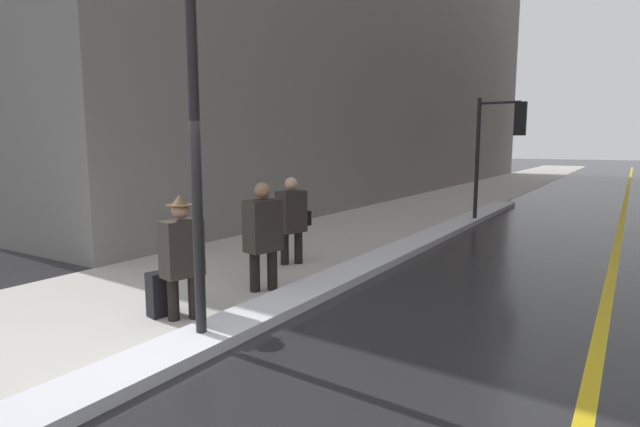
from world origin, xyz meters
TOP-DOWN VIEW (x-y plane):
  - ground_plane at (0.00, 0.00)m, footprint 160.00×160.00m
  - sidewalk_slab at (-2.00, 15.00)m, footprint 4.00×80.00m
  - road_centre_stripe at (4.00, 15.00)m, footprint 0.16×80.00m
  - snow_bank_curb at (0.21, 7.19)m, footprint 0.69×17.70m
  - lamp_post at (0.15, 0.58)m, footprint 0.28×0.28m
  - traffic_light_near at (1.07, 11.23)m, footprint 1.31×0.32m
  - pedestrian_nearside at (-0.58, 1.00)m, footprint 0.39×0.55m
  - pedestrian_trailing at (-0.51, 2.55)m, footprint 0.43×0.60m
  - pedestrian_with_shoulder_bag at (-1.15, 4.20)m, footprint 0.42×0.77m
  - rolling_suitcase at (-0.94, 0.96)m, footprint 0.29×0.40m

SIDE VIEW (x-z plane):
  - ground_plane at x=0.00m, z-range 0.00..0.00m
  - road_centre_stripe at x=4.00m, z-range 0.00..0.00m
  - sidewalk_slab at x=-2.00m, z-range 0.00..0.01m
  - snow_bank_curb at x=0.21m, z-range 0.00..0.13m
  - rolling_suitcase at x=-0.94m, z-range -0.17..0.78m
  - pedestrian_nearside at x=-0.58m, z-range 0.08..1.71m
  - pedestrian_with_shoulder_bag at x=-1.15m, z-range 0.09..1.74m
  - pedestrian_trailing at x=-0.51m, z-range 0.09..1.78m
  - traffic_light_near at x=1.07m, z-range 0.78..4.32m
  - lamp_post at x=0.15m, z-range 0.49..5.45m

